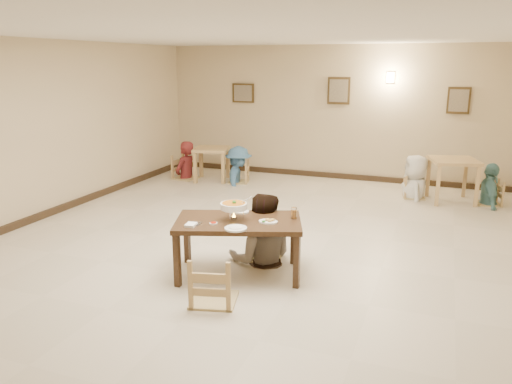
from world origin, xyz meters
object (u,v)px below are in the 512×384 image
at_px(main_table, 238,226).
at_px(bg_table_right, 453,166).
at_px(bg_table_left, 212,154).
at_px(bg_chair_lr, 238,162).
at_px(chair_near, 213,257).
at_px(chair_far, 263,221).
at_px(bg_diner_b, 238,146).
at_px(bg_diner_d, 493,163).
at_px(bg_chair_ll, 185,157).
at_px(curry_warmer, 234,206).
at_px(bg_chair_rl, 415,176).
at_px(main_diner, 262,193).
at_px(drink_glass, 294,213).
at_px(bg_diner_a, 185,141).
at_px(bg_chair_rr, 491,182).
at_px(bg_diner_c, 417,155).

height_order(main_table, bg_table_right, bg_table_right).
distance_m(bg_table_left, bg_chair_lr, 0.66).
bearing_deg(chair_near, chair_far, -107.08).
bearing_deg(main_table, bg_chair_lr, 93.50).
bearing_deg(main_table, bg_diner_b, 93.50).
bearing_deg(bg_diner_d, bg_chair_ll, 82.18).
xyz_separation_m(chair_near, bg_chair_ll, (-3.25, 5.31, -0.01)).
bearing_deg(bg_diner_d, curry_warmer, 136.22).
relative_size(chair_near, bg_chair_rl, 1.23).
relative_size(main_table, main_diner, 0.93).
relative_size(main_table, chair_far, 1.66).
bearing_deg(bg_chair_ll, main_diner, -131.72).
distance_m(drink_glass, bg_diner_a, 5.71).
relative_size(main_diner, bg_chair_lr, 2.04).
xyz_separation_m(drink_glass, bg_table_right, (1.88, 4.33, -0.10)).
bearing_deg(drink_glass, main_diner, 155.18).
bearing_deg(bg_chair_rr, bg_table_left, -100.24).
distance_m(main_diner, bg_diner_c, 4.48).
relative_size(bg_table_right, bg_diner_c, 0.60).
xyz_separation_m(bg_chair_rr, bg_diner_b, (-5.12, -0.04, 0.38)).
relative_size(bg_table_right, bg_diner_b, 0.63).
xyz_separation_m(main_table, curry_warmer, (-0.06, -0.01, 0.26)).
xyz_separation_m(main_table, bg_table_right, (2.51, 4.63, 0.05)).
bearing_deg(main_table, bg_diner_c, 49.32).
height_order(bg_table_left, bg_chair_rr, bg_chair_rr).
relative_size(chair_far, bg_table_right, 1.02).
height_order(main_table, bg_chair_lr, bg_chair_lr).
bearing_deg(bg_diner_a, drink_glass, 51.33).
bearing_deg(main_diner, bg_table_right, -140.10).
xyz_separation_m(bg_diner_b, bg_diner_c, (3.77, 0.05, 0.04)).
height_order(main_diner, bg_diner_b, main_diner).
xyz_separation_m(bg_table_left, bg_diner_d, (5.77, 0.06, 0.18)).
distance_m(chair_far, bg_chair_ll, 5.11).
distance_m(main_diner, bg_table_right, 4.75).
relative_size(bg_table_left, bg_chair_rl, 1.06).
height_order(bg_chair_lr, bg_chair_rl, bg_chair_lr).
distance_m(main_diner, bg_diner_a, 5.19).
height_order(chair_far, chair_near, chair_near).
bearing_deg(chair_near, main_table, -102.49).
height_order(bg_chair_ll, bg_chair_rr, bg_chair_ll).
bearing_deg(bg_table_right, bg_chair_ll, -178.95).
distance_m(chair_near, bg_chair_rl, 5.75).
bearing_deg(bg_table_left, chair_far, -55.89).
bearing_deg(bg_diner_d, bg_diner_b, 81.45).
distance_m(chair_far, drink_glass, 0.68).
height_order(main_diner, bg_chair_rl, main_diner).
xyz_separation_m(bg_chair_rr, bg_diner_a, (-6.41, -0.13, 0.43)).
distance_m(main_diner, curry_warmer, 0.57).
bearing_deg(bg_table_left, bg_diner_c, 0.99).
relative_size(chair_near, bg_table_left, 1.16).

